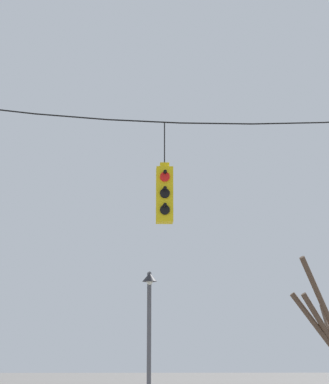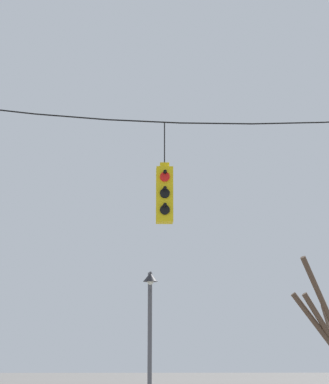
{
  "view_description": "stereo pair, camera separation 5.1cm",
  "coord_description": "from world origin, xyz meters",
  "views": [
    {
      "loc": [
        -1.71,
        -14.79,
        1.88
      ],
      "look_at": [
        -1.08,
        0.04,
        5.22
      ],
      "focal_mm": 70.0,
      "sensor_mm": 36.0,
      "label": 1
    },
    {
      "loc": [
        -1.66,
        -14.79,
        1.88
      ],
      "look_at": [
        -1.08,
        0.04,
        5.22
      ],
      "focal_mm": 70.0,
      "sensor_mm": 36.0,
      "label": 2
    }
  ],
  "objects": [
    {
      "name": "traffic_light_near_right_pole",
      "position": [
        -1.08,
        0.04,
        5.17
      ],
      "size": [
        0.34,
        0.58,
        2.12
      ],
      "color": "yellow"
    },
    {
      "name": "span_wire",
      "position": [
        -0.0,
        0.04,
        6.8
      ],
      "size": [
        10.55,
        0.03,
        0.34
      ],
      "color": "black"
    },
    {
      "name": "street_lamp",
      "position": [
        -1.26,
        5.73,
        2.94
      ],
      "size": [
        0.39,
        0.69,
        4.24
      ],
      "color": "#515156",
      "rests_on": "ground_plane"
    }
  ]
}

